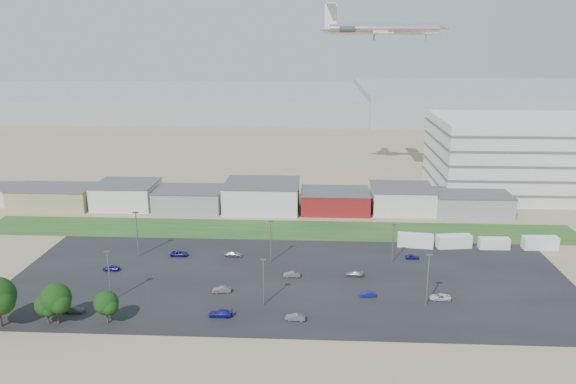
# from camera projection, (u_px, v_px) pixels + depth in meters

# --- Properties ---
(ground) EXTENTS (700.00, 700.00, 0.00)m
(ground) POSITION_uv_depth(u_px,v_px,m) (257.00, 324.00, 101.84)
(ground) COLOR #998861
(ground) RESTS_ON ground
(parking_lot) EXTENTS (120.00, 50.00, 0.01)m
(parking_lot) POSITION_uv_depth(u_px,v_px,m) (290.00, 279.00, 120.83)
(parking_lot) COLOR black
(parking_lot) RESTS_ON ground
(grass_strip) EXTENTS (160.00, 16.00, 0.02)m
(grass_strip) POSITION_uv_depth(u_px,v_px,m) (277.00, 230.00, 151.89)
(grass_strip) COLOR #24491B
(grass_strip) RESTS_ON ground
(hills_backdrop) EXTENTS (700.00, 200.00, 9.00)m
(hills_backdrop) POSITION_uv_depth(u_px,v_px,m) (359.00, 104.00, 401.80)
(hills_backdrop) COLOR gray
(hills_backdrop) RESTS_ON ground
(building_row) EXTENTS (170.00, 20.00, 8.00)m
(building_row) POSITION_uv_depth(u_px,v_px,m) (226.00, 196.00, 169.98)
(building_row) COLOR silver
(building_row) RESTS_ON ground
(parking_garage) EXTENTS (80.00, 40.00, 25.00)m
(parking_garage) POSITION_uv_depth(u_px,v_px,m) (558.00, 156.00, 185.35)
(parking_garage) COLOR silver
(parking_garage) RESTS_ON ground
(box_trailer_a) EXTENTS (8.96, 3.86, 3.25)m
(box_trailer_a) POSITION_uv_depth(u_px,v_px,m) (415.00, 240.00, 139.21)
(box_trailer_a) COLOR silver
(box_trailer_a) RESTS_ON ground
(box_trailer_b) EXTENTS (8.83, 3.85, 3.20)m
(box_trailer_b) POSITION_uv_depth(u_px,v_px,m) (454.00, 241.00, 138.73)
(box_trailer_b) COLOR silver
(box_trailer_b) RESTS_ON ground
(box_trailer_c) EXTENTS (7.39, 2.42, 2.76)m
(box_trailer_c) POSITION_uv_depth(u_px,v_px,m) (494.00, 243.00, 137.96)
(box_trailer_c) COLOR silver
(box_trailer_c) RESTS_ON ground
(box_trailer_d) EXTENTS (8.52, 3.05, 3.15)m
(box_trailer_d) POSITION_uv_depth(u_px,v_px,m) (540.00, 243.00, 137.77)
(box_trailer_d) COLOR silver
(box_trailer_d) RESTS_ON ground
(tree_mid) EXTENTS (5.88, 5.88, 8.82)m
(tree_mid) POSITION_uv_depth(u_px,v_px,m) (56.00, 301.00, 100.98)
(tree_mid) COLOR black
(tree_mid) RESTS_ON ground
(tree_right) EXTENTS (4.45, 4.45, 6.67)m
(tree_right) POSITION_uv_depth(u_px,v_px,m) (47.00, 307.00, 101.07)
(tree_right) COLOR black
(tree_right) RESTS_ON ground
(tree_near) EXTENTS (4.72, 4.72, 7.07)m
(tree_near) POSITION_uv_depth(u_px,v_px,m) (106.00, 305.00, 101.34)
(tree_near) COLOR black
(tree_near) RESTS_ON ground
(lightpole_front_l) EXTENTS (1.23, 0.51, 10.44)m
(lightpole_front_l) POSITION_uv_depth(u_px,v_px,m) (109.00, 276.00, 109.58)
(lightpole_front_l) COLOR slate
(lightpole_front_l) RESTS_ON ground
(lightpole_front_m) EXTENTS (1.12, 0.47, 9.49)m
(lightpole_front_m) POSITION_uv_depth(u_px,v_px,m) (263.00, 282.00, 108.07)
(lightpole_front_m) COLOR slate
(lightpole_front_m) RESTS_ON ground
(lightpole_front_r) EXTENTS (1.26, 0.52, 10.67)m
(lightpole_front_r) POSITION_uv_depth(u_px,v_px,m) (428.00, 280.00, 107.51)
(lightpole_front_r) COLOR slate
(lightpole_front_r) RESTS_ON ground
(lightpole_back_l) EXTENTS (1.30, 0.54, 11.01)m
(lightpole_back_l) POSITION_uv_depth(u_px,v_px,m) (137.00, 234.00, 132.11)
(lightpole_back_l) COLOR slate
(lightpole_back_l) RESTS_ON ground
(lightpole_back_m) EXTENTS (1.18, 0.49, 10.03)m
(lightpole_back_m) POSITION_uv_depth(u_px,v_px,m) (271.00, 241.00, 128.92)
(lightpole_back_m) COLOR slate
(lightpole_back_m) RESTS_ON ground
(lightpole_back_r) EXTENTS (1.10, 0.46, 9.39)m
(lightpole_back_r) POSITION_uv_depth(u_px,v_px,m) (393.00, 243.00, 128.54)
(lightpole_back_r) COLOR slate
(lightpole_back_r) RESTS_ON ground
(airliner) EXTENTS (44.30, 30.31, 13.05)m
(airliner) POSITION_uv_depth(u_px,v_px,m) (384.00, 29.00, 185.74)
(airliner) COLOR silver
(parked_car_0) EXTENTS (4.24, 1.97, 1.18)m
(parked_car_0) POSITION_uv_depth(u_px,v_px,m) (440.00, 297.00, 111.12)
(parked_car_0) COLOR silver
(parked_car_0) RESTS_ON ground
(parked_car_1) EXTENTS (3.44, 1.50, 1.10)m
(parked_car_1) POSITION_uv_depth(u_px,v_px,m) (368.00, 294.00, 112.52)
(parked_car_1) COLOR navy
(parked_car_1) RESTS_ON ground
(parked_car_3) EXTENTS (4.44, 1.83, 1.28)m
(parked_car_3) POSITION_uv_depth(u_px,v_px,m) (221.00, 313.00, 104.53)
(parked_car_3) COLOR navy
(parked_car_3) RESTS_ON ground
(parked_car_4) EXTENTS (3.91, 1.77, 1.25)m
(parked_car_4) POSITION_uv_depth(u_px,v_px,m) (222.00, 290.00, 114.41)
(parked_car_4) COLOR #595B5E
(parked_car_4) RESTS_ON ground
(parked_car_5) EXTENTS (3.59, 1.47, 1.22)m
(parked_car_5) POSITION_uv_depth(u_px,v_px,m) (111.00, 268.00, 125.10)
(parked_car_5) COLOR navy
(parked_car_5) RESTS_ON ground
(parked_car_6) EXTENTS (4.40, 2.19, 1.23)m
(parked_car_6) POSITION_uv_depth(u_px,v_px,m) (234.00, 254.00, 133.13)
(parked_car_6) COLOR #A5A5AA
(parked_car_6) RESTS_ON ground
(parked_car_7) EXTENTS (3.73, 1.45, 1.21)m
(parked_car_7) POSITION_uv_depth(u_px,v_px,m) (292.00, 274.00, 121.89)
(parked_car_7) COLOR #595B5E
(parked_car_7) RESTS_ON ground
(parked_car_8) EXTENTS (3.23, 1.31, 1.10)m
(parked_car_8) POSITION_uv_depth(u_px,v_px,m) (412.00, 257.00, 131.73)
(parked_car_8) COLOR navy
(parked_car_8) RESTS_ON ground
(parked_car_9) EXTENTS (4.29, 1.99, 1.19)m
(parked_car_9) POSITION_uv_depth(u_px,v_px,m) (179.00, 254.00, 133.45)
(parked_car_9) COLOR navy
(parked_car_9) RESTS_ON ground
(parked_car_10) EXTENTS (4.18, 1.84, 1.19)m
(parked_car_10) POSITION_uv_depth(u_px,v_px,m) (74.00, 310.00, 106.04)
(parked_car_10) COLOR #595B5E
(parked_car_10) RESTS_ON ground
(parked_car_12) EXTENTS (3.99, 2.06, 1.11)m
(parked_car_12) POSITION_uv_depth(u_px,v_px,m) (354.00, 274.00, 122.23)
(parked_car_12) COLOR #A5A5AA
(parked_car_12) RESTS_ON ground
(parked_car_13) EXTENTS (3.76, 1.49, 1.22)m
(parked_car_13) POSITION_uv_depth(u_px,v_px,m) (295.00, 317.00, 103.18)
(parked_car_13) COLOR #595B5E
(parked_car_13) RESTS_ON ground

